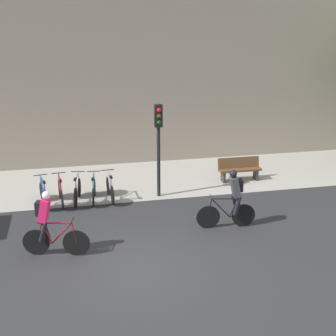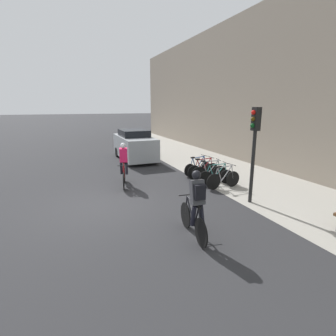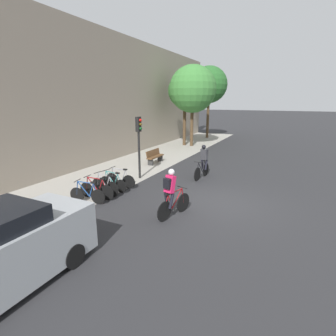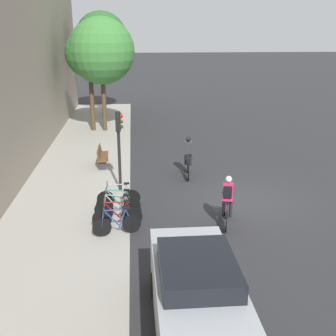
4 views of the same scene
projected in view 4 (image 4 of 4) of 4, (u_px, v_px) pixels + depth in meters
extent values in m
plane|color=#2B2B2D|center=(247.00, 200.00, 16.27)|extent=(200.00, 200.00, 0.00)
cube|color=#A39E93|center=(70.00, 206.00, 15.74)|extent=(44.00, 4.50, 0.01)
cylinder|color=black|center=(227.00, 208.00, 14.69)|extent=(0.71, 0.21, 0.72)
cylinder|color=black|center=(226.00, 221.00, 13.69)|extent=(0.71, 0.21, 0.72)
cylinder|color=maroon|center=(228.00, 205.00, 14.26)|extent=(0.58, 0.18, 0.63)
cylinder|color=maroon|center=(227.00, 210.00, 13.89)|extent=(0.27, 0.11, 0.58)
cylinder|color=maroon|center=(228.00, 199.00, 14.06)|extent=(0.78, 0.23, 0.07)
cylinder|color=maroon|center=(227.00, 219.00, 13.89)|extent=(0.42, 0.14, 0.05)
cylinder|color=maroon|center=(227.00, 213.00, 13.69)|extent=(0.22, 0.09, 0.56)
cylinder|color=maroon|center=(228.00, 201.00, 14.56)|extent=(0.13, 0.06, 0.59)
cylinder|color=black|center=(228.00, 193.00, 14.41)|extent=(0.14, 0.45, 0.03)
cube|color=black|center=(227.00, 202.00, 13.68)|extent=(0.21, 0.13, 0.06)
cube|color=#EA1E56|center=(228.00, 192.00, 13.67)|extent=(0.39, 0.39, 0.63)
sphere|color=silver|center=(229.00, 179.00, 13.62)|extent=(0.27, 0.27, 0.22)
cylinder|color=black|center=(231.00, 209.00, 13.79)|extent=(0.29, 0.17, 0.56)
cylinder|color=black|center=(224.00, 209.00, 13.82)|extent=(0.26, 0.17, 0.56)
cube|color=black|center=(228.00, 192.00, 13.52)|extent=(0.20, 0.29, 0.36)
cylinder|color=black|center=(189.00, 173.00, 18.28)|extent=(0.71, 0.10, 0.71)
cylinder|color=black|center=(188.00, 165.00, 19.30)|extent=(0.71, 0.10, 0.71)
cylinder|color=black|center=(188.00, 164.00, 18.54)|extent=(0.59, 0.10, 0.63)
cylinder|color=black|center=(188.00, 162.00, 18.92)|extent=(0.28, 0.07, 0.58)
cylinder|color=black|center=(188.00, 157.00, 18.56)|extent=(0.80, 0.12, 0.07)
cylinder|color=black|center=(188.00, 167.00, 19.10)|extent=(0.43, 0.07, 0.05)
cylinder|color=black|center=(188.00, 160.00, 19.12)|extent=(0.23, 0.05, 0.56)
cylinder|color=black|center=(189.00, 166.00, 18.23)|extent=(0.12, 0.05, 0.59)
cylinder|color=black|center=(189.00, 159.00, 18.17)|extent=(0.07, 0.46, 0.03)
cube|color=black|center=(188.00, 154.00, 18.93)|extent=(0.21, 0.10, 0.06)
cube|color=#3D3D42|center=(188.00, 147.00, 18.73)|extent=(0.35, 0.35, 0.63)
sphere|color=black|center=(189.00, 139.00, 18.53)|extent=(0.24, 0.24, 0.22)
cylinder|color=black|center=(186.00, 159.00, 18.96)|extent=(0.28, 0.14, 0.56)
cylinder|color=black|center=(191.00, 159.00, 18.96)|extent=(0.25, 0.13, 0.56)
cube|color=black|center=(188.00, 146.00, 18.85)|extent=(0.16, 0.27, 0.36)
cylinder|color=black|center=(102.00, 228.00, 13.38)|extent=(0.16, 0.61, 0.62)
cylinder|color=black|center=(132.00, 224.00, 13.63)|extent=(0.16, 0.61, 0.62)
cylinder|color=#1E478C|center=(112.00, 218.00, 13.37)|extent=(0.14, 0.53, 0.62)
cylinder|color=#1E478C|center=(123.00, 217.00, 13.47)|extent=(0.09, 0.25, 0.58)
cylinder|color=#1E478C|center=(115.00, 210.00, 13.31)|extent=(0.18, 0.71, 0.07)
cylinder|color=#1E478C|center=(126.00, 225.00, 13.58)|extent=(0.11, 0.38, 0.05)
cylinder|color=#1E478C|center=(129.00, 217.00, 13.52)|extent=(0.07, 0.21, 0.56)
cylinder|color=#1E478C|center=(103.00, 219.00, 13.29)|extent=(0.06, 0.12, 0.58)
cylinder|color=black|center=(103.00, 210.00, 13.20)|extent=(0.46, 0.12, 0.03)
cube|color=black|center=(126.00, 208.00, 13.40)|extent=(0.12, 0.21, 0.06)
cylinder|color=black|center=(102.00, 219.00, 13.94)|extent=(0.09, 0.66, 0.66)
cylinder|color=black|center=(133.00, 217.00, 14.10)|extent=(0.09, 0.66, 0.66)
cylinder|color=maroon|center=(112.00, 210.00, 13.90)|extent=(0.09, 0.56, 0.62)
cylinder|color=maroon|center=(124.00, 210.00, 13.97)|extent=(0.06, 0.26, 0.58)
cylinder|color=maroon|center=(115.00, 202.00, 13.83)|extent=(0.11, 0.75, 0.07)
cylinder|color=maroon|center=(127.00, 217.00, 14.07)|extent=(0.07, 0.41, 0.05)
cylinder|color=maroon|center=(130.00, 209.00, 14.00)|extent=(0.05, 0.22, 0.56)
cylinder|color=maroon|center=(103.00, 211.00, 13.85)|extent=(0.05, 0.12, 0.58)
cylinder|color=black|center=(104.00, 202.00, 13.75)|extent=(0.46, 0.07, 0.03)
cube|color=black|center=(127.00, 201.00, 13.88)|extent=(0.10, 0.21, 0.06)
cylinder|color=black|center=(104.00, 210.00, 14.57)|extent=(0.14, 0.68, 0.68)
cylinder|color=black|center=(132.00, 211.00, 14.50)|extent=(0.14, 0.68, 0.68)
cylinder|color=#99999E|center=(113.00, 203.00, 14.46)|extent=(0.12, 0.53, 0.62)
cylinder|color=#99999E|center=(123.00, 204.00, 14.44)|extent=(0.08, 0.25, 0.58)
cylinder|color=#99999E|center=(116.00, 196.00, 14.36)|extent=(0.15, 0.72, 0.07)
cylinder|color=#99999E|center=(126.00, 211.00, 14.52)|extent=(0.09, 0.39, 0.05)
cylinder|color=#99999E|center=(129.00, 204.00, 14.42)|extent=(0.06, 0.21, 0.56)
cylinder|color=#99999E|center=(105.00, 203.00, 14.48)|extent=(0.05, 0.12, 0.58)
cylinder|color=black|center=(105.00, 194.00, 14.37)|extent=(0.46, 0.10, 0.03)
cube|color=black|center=(126.00, 195.00, 14.33)|extent=(0.11, 0.21, 0.06)
cylinder|color=black|center=(105.00, 205.00, 15.09)|extent=(0.10, 0.61, 0.61)
cylinder|color=black|center=(132.00, 205.00, 15.06)|extent=(0.10, 0.61, 0.61)
cylinder|color=teal|center=(114.00, 198.00, 14.99)|extent=(0.10, 0.55, 0.62)
cylinder|color=teal|center=(124.00, 198.00, 14.98)|extent=(0.07, 0.26, 0.58)
cylinder|color=teal|center=(116.00, 190.00, 14.90)|extent=(0.12, 0.74, 0.07)
cylinder|color=teal|center=(127.00, 205.00, 15.07)|extent=(0.08, 0.40, 0.05)
cylinder|color=teal|center=(129.00, 198.00, 14.98)|extent=(0.06, 0.21, 0.56)
cylinder|color=teal|center=(105.00, 198.00, 14.99)|extent=(0.05, 0.12, 0.58)
cylinder|color=black|center=(106.00, 189.00, 14.89)|extent=(0.46, 0.08, 0.03)
cube|color=black|center=(127.00, 190.00, 14.88)|extent=(0.10, 0.21, 0.06)
cylinder|color=black|center=(106.00, 199.00, 15.53)|extent=(0.07, 0.66, 0.66)
cylinder|color=black|center=(132.00, 198.00, 15.65)|extent=(0.07, 0.66, 0.66)
cylinder|color=#99999E|center=(114.00, 192.00, 15.48)|extent=(0.07, 0.53, 0.62)
cylinder|color=#99999E|center=(124.00, 192.00, 15.53)|extent=(0.05, 0.25, 0.58)
cylinder|color=#99999E|center=(117.00, 184.00, 15.40)|extent=(0.08, 0.71, 0.07)
cylinder|color=#99999E|center=(126.00, 198.00, 15.63)|extent=(0.05, 0.38, 0.05)
cylinder|color=#99999E|center=(129.00, 191.00, 15.56)|extent=(0.04, 0.20, 0.56)
cylinder|color=#99999E|center=(106.00, 192.00, 15.44)|extent=(0.04, 0.11, 0.58)
cylinder|color=black|center=(107.00, 184.00, 15.34)|extent=(0.46, 0.05, 0.03)
cube|color=black|center=(126.00, 183.00, 15.44)|extent=(0.09, 0.20, 0.06)
cylinder|color=black|center=(119.00, 152.00, 16.79)|extent=(0.12, 0.12, 3.25)
cube|color=black|center=(118.00, 122.00, 16.39)|extent=(0.26, 0.20, 0.76)
sphere|color=red|center=(121.00, 116.00, 16.34)|extent=(0.15, 0.15, 0.15)
sphere|color=#4C380A|center=(121.00, 122.00, 16.40)|extent=(0.15, 0.15, 0.15)
sphere|color=#0C4719|center=(121.00, 127.00, 16.47)|extent=(0.15, 0.15, 0.15)
cube|color=brown|center=(103.00, 156.00, 20.26)|extent=(1.65, 0.40, 0.08)
cube|color=brown|center=(99.00, 152.00, 20.17)|extent=(1.65, 0.12, 0.40)
cube|color=#2D2D2D|center=(103.00, 165.00, 19.70)|extent=(0.08, 0.36, 0.45)
cube|color=#2D2D2D|center=(104.00, 157.00, 20.95)|extent=(0.08, 0.36, 0.45)
cube|color=#9EA3A8|center=(196.00, 299.00, 9.04)|extent=(4.30, 1.78, 1.27)
cube|color=black|center=(198.00, 268.00, 8.67)|extent=(2.06, 1.57, 0.40)
cylinder|color=black|center=(220.00, 282.00, 10.52)|extent=(0.62, 0.20, 0.62)
cylinder|color=black|center=(155.00, 285.00, 10.39)|extent=(0.62, 0.20, 0.62)
cylinder|color=#4C3823|center=(104.00, 102.00, 26.79)|extent=(0.28, 0.28, 3.66)
sphere|color=#3D7F38|center=(101.00, 51.00, 25.79)|extent=(4.08, 4.08, 4.08)
cylinder|color=#4C3823|center=(92.00, 100.00, 26.78)|extent=(0.28, 0.28, 3.88)
sphere|color=#33702D|center=(89.00, 53.00, 25.85)|extent=(3.00, 3.00, 3.00)
cylinder|color=#4C3823|center=(104.00, 85.00, 32.00)|extent=(0.28, 0.28, 4.38)
sphere|color=#286028|center=(101.00, 38.00, 30.91)|extent=(3.82, 3.82, 3.82)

